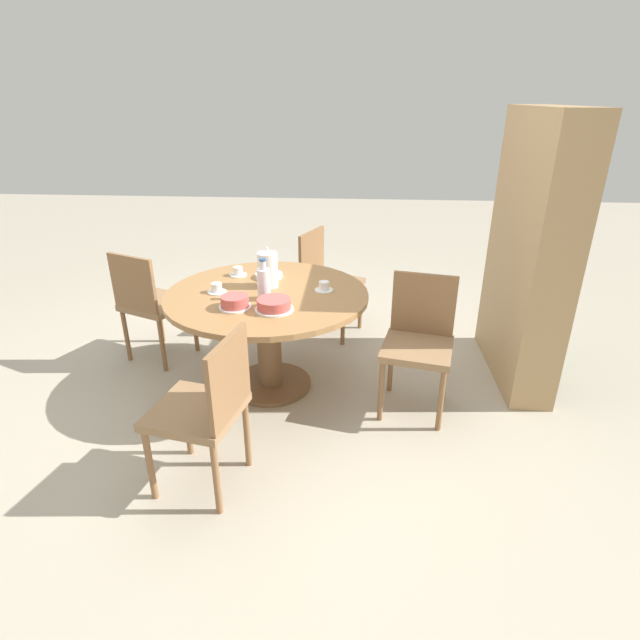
% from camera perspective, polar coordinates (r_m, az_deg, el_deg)
% --- Properties ---
extents(ground_plane, '(14.00, 14.00, 0.00)m').
position_cam_1_polar(ground_plane, '(3.57, -5.61, -7.43)').
color(ground_plane, '#B2A893').
extents(dining_table, '(1.32, 1.32, 0.70)m').
position_cam_1_polar(dining_table, '(3.31, -5.99, 0.68)').
color(dining_table, brown).
rests_on(dining_table, ground_plane).
extents(chair_a, '(0.50, 0.50, 0.86)m').
position_cam_1_polar(chair_a, '(3.18, 11.21, -2.22)').
color(chair_a, olive).
rests_on(chair_a, ground_plane).
extents(chair_b, '(0.55, 0.55, 0.86)m').
position_cam_1_polar(chair_b, '(4.17, 0.74, 4.73)').
color(chair_b, olive).
rests_on(chair_b, ground_plane).
extents(chair_c, '(0.55, 0.55, 0.86)m').
position_cam_1_polar(chair_c, '(3.90, -18.76, 1.98)').
color(chair_c, olive).
rests_on(chair_c, ground_plane).
extents(chair_d, '(0.50, 0.50, 0.86)m').
position_cam_1_polar(chair_d, '(2.54, -12.89, -9.67)').
color(chair_d, olive).
rests_on(chair_d, ground_plane).
extents(bookshelf, '(1.06, 0.28, 1.81)m').
position_cam_1_polar(bookshelf, '(3.67, 22.34, 6.31)').
color(bookshelf, tan).
rests_on(bookshelf, ground_plane).
extents(coffee_pot, '(0.13, 0.13, 0.27)m').
position_cam_1_polar(coffee_pot, '(3.32, -5.99, 5.86)').
color(coffee_pot, white).
rests_on(coffee_pot, dining_table).
extents(water_bottle, '(0.08, 0.08, 0.26)m').
position_cam_1_polar(water_bottle, '(3.11, -6.45, 4.22)').
color(water_bottle, silver).
rests_on(water_bottle, dining_table).
extents(cake_main, '(0.23, 0.23, 0.07)m').
position_cam_1_polar(cake_main, '(2.96, -5.28, 1.73)').
color(cake_main, white).
rests_on(cake_main, dining_table).
extents(cake_second, '(0.20, 0.20, 0.08)m').
position_cam_1_polar(cake_second, '(3.02, -9.72, 2.00)').
color(cake_second, white).
rests_on(cake_second, dining_table).
extents(cup_a, '(0.12, 0.12, 0.06)m').
position_cam_1_polar(cup_a, '(3.30, -11.72, 3.52)').
color(cup_a, silver).
rests_on(cup_a, dining_table).
extents(cup_b, '(0.12, 0.12, 0.06)m').
position_cam_1_polar(cup_b, '(3.25, 0.46, 3.78)').
color(cup_b, silver).
rests_on(cup_b, dining_table).
extents(cup_c, '(0.12, 0.12, 0.06)m').
position_cam_1_polar(cup_c, '(3.59, -9.36, 5.43)').
color(cup_c, silver).
rests_on(cup_c, dining_table).
extents(plate_stack, '(0.19, 0.19, 0.03)m').
position_cam_1_polar(plate_stack, '(3.52, -5.85, 5.10)').
color(plate_stack, white).
rests_on(plate_stack, dining_table).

